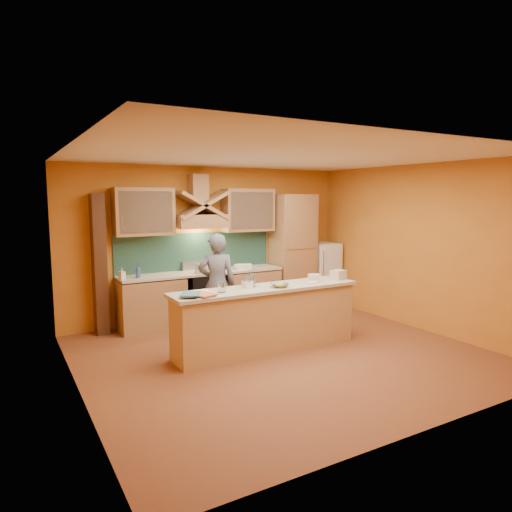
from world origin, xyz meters
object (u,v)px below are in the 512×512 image
fridge (322,274)px  person (217,284)px  mixing_bowl (279,285)px  kitchen_scale (247,284)px  stove (203,297)px

fridge → person: 2.93m
person → mixing_bowl: bearing=135.9°
person → kitchen_scale: 0.99m
kitchen_scale → mixing_bowl: 0.47m
stove → person: size_ratio=0.54×
stove → person: 0.93m
person → mixing_bowl: 1.27m
person → kitchen_scale: (0.03, -0.98, 0.16)m
mixing_bowl → kitchen_scale: bearing=154.8°
stove → kitchen_scale: bearing=-92.3°
fridge → stove: bearing=180.0°
kitchen_scale → stove: bearing=82.0°
kitchen_scale → mixing_bowl: bearing=-30.9°
stove → kitchen_scale: kitchen_scale is taller
stove → fridge: 2.71m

